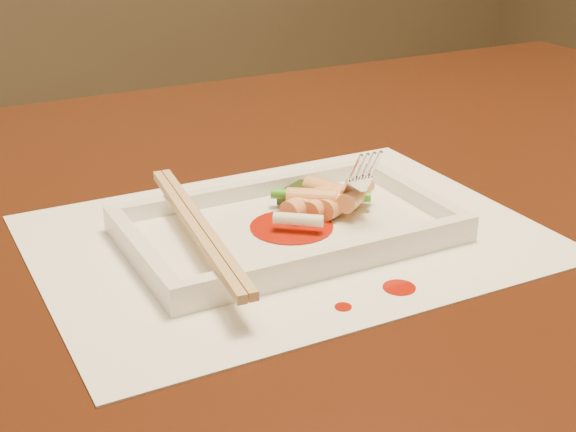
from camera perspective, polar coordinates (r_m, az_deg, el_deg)
name	(u,v)px	position (r m, az deg, el deg)	size (l,w,h in m)	color
table	(318,295)	(0.78, 2.15, -5.65)	(1.40, 0.90, 0.75)	black
placemat	(288,237)	(0.66, 0.00, -1.50)	(0.40, 0.30, 0.00)	white
sauce_splatter_a	(399,287)	(0.58, 7.91, -5.06)	(0.02, 0.02, 0.00)	#9A1204
sauce_splatter_b	(343,307)	(0.55, 3.95, -6.46)	(0.01, 0.01, 0.00)	#9A1204
plate_base	(288,232)	(0.65, 0.00, -1.12)	(0.26, 0.16, 0.01)	white
plate_rim_far	(249,189)	(0.71, -2.77, 1.90)	(0.26, 0.01, 0.01)	white
plate_rim_near	(335,255)	(0.59, 3.33, -2.81)	(0.26, 0.01, 0.01)	white
plate_rim_left	(141,251)	(0.61, -10.43, -2.43)	(0.01, 0.14, 0.01)	white
plate_rim_right	(413,193)	(0.71, 8.89, 1.63)	(0.01, 0.14, 0.01)	white
veg_piece	(302,195)	(0.70, 1.03, 1.51)	(0.04, 0.03, 0.01)	black
scallion_white	(298,219)	(0.64, 0.74, -0.25)	(0.01, 0.01, 0.04)	#EAEACC
scallion_green	(321,195)	(0.68, 2.35, 1.48)	(0.01, 0.01, 0.09)	#2B9017
chopstick_a	(193,227)	(0.62, -6.79, -0.78)	(0.01, 0.24, 0.01)	tan
chopstick_b	(203,225)	(0.62, -6.09, -0.64)	(0.01, 0.24, 0.01)	tan
fork	(352,122)	(0.67, 4.60, 6.65)	(0.09, 0.10, 0.14)	silver
sauce_blob_0	(292,227)	(0.65, 0.26, -0.78)	(0.07, 0.07, 0.00)	#9A1204
rice_cake_0	(321,202)	(0.68, 2.36, 1.01)	(0.02, 0.02, 0.05)	#FCBE75
rice_cake_1	(323,204)	(0.67, 2.53, 0.86)	(0.02, 0.02, 0.04)	#FCBE75
rice_cake_2	(312,199)	(0.67, 1.68, 1.25)	(0.02, 0.02, 0.04)	#FCBE75
rice_cake_3	(342,201)	(0.68, 3.84, 1.05)	(0.02, 0.02, 0.05)	#FCBE75
rice_cake_4	(332,192)	(0.70, 3.11, 1.70)	(0.02, 0.02, 0.05)	#FCBE75
rice_cake_5	(356,194)	(0.68, 4.83, 1.55)	(0.02, 0.02, 0.05)	#FCBE75
rice_cake_6	(308,204)	(0.67, 1.45, 0.89)	(0.02, 0.02, 0.05)	#FCBE75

